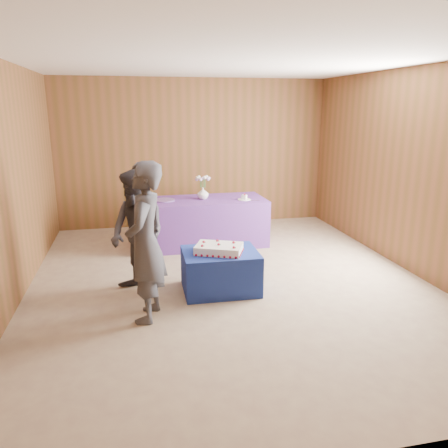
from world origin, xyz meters
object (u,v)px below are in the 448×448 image
object	(u,v)px
serving_table	(203,222)
sheet_cake	(219,249)
vase	(203,193)
cake_table	(220,271)
guest_left	(145,243)
guest_right	(138,234)

from	to	relation	value
serving_table	sheet_cake	bearing A→B (deg)	-94.73
sheet_cake	vase	world-z (taller)	vase
cake_table	serving_table	world-z (taller)	serving_table
serving_table	vase	distance (m)	0.47
guest_left	guest_right	size ratio (longest dim) A/B	1.12
cake_table	guest_right	xyz separation A→B (m)	(-0.96, 0.08, 0.50)
sheet_cake	guest_left	size ratio (longest dim) A/B	0.40
sheet_cake	guest_right	size ratio (longest dim) A/B	0.44
sheet_cake	guest_right	xyz separation A→B (m)	(-0.94, 0.12, 0.20)
cake_table	sheet_cake	world-z (taller)	sheet_cake
cake_table	guest_right	bearing A→B (deg)	176.11
cake_table	serving_table	xyz separation A→B (m)	(0.10, 1.89, 0.12)
cake_table	vase	world-z (taller)	vase
cake_table	serving_table	size ratio (longest dim) A/B	0.45
cake_table	vase	bearing A→B (deg)	87.83
vase	guest_left	xyz separation A→B (m)	(-1.01, -2.47, -0.01)
vase	guest_right	size ratio (longest dim) A/B	0.12
vase	guest_left	size ratio (longest dim) A/B	0.11
serving_table	cake_table	bearing A→B (deg)	-94.06
serving_table	vase	world-z (taller)	vase
sheet_cake	vase	distance (m)	1.98
vase	cake_table	bearing A→B (deg)	-93.29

